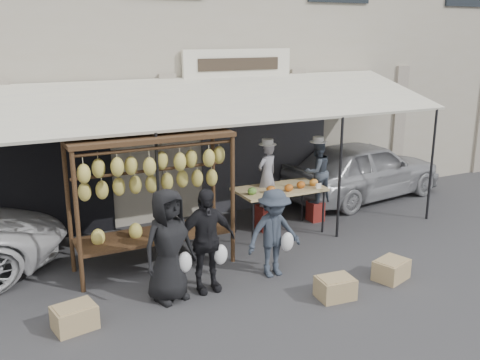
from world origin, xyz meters
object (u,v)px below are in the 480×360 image
at_px(vendor_right, 317,172).
at_px(customer_right, 274,233).
at_px(banana_rack, 152,176).
at_px(crate_near_a, 335,288).
at_px(customer_mid, 205,240).
at_px(produce_table, 281,190).
at_px(customer_left, 168,245).
at_px(crate_near_b, 391,270).
at_px(vendor_left, 267,175).
at_px(sedan, 363,169).
at_px(crate_far, 75,317).

distance_m(vendor_right, customer_right, 2.81).
height_order(banana_rack, crate_near_a, banana_rack).
height_order(customer_mid, crate_near_a, customer_mid).
relative_size(produce_table, customer_left, 1.02).
xyz_separation_m(vendor_right, crate_near_b, (-0.48, -2.82, -0.89)).
height_order(vendor_right, crate_near_b, vendor_right).
xyz_separation_m(vendor_left, vendor_right, (1.16, 0.00, -0.07)).
xyz_separation_m(produce_table, customer_left, (-2.80, -1.60, -0.03)).
xyz_separation_m(crate_near_a, sedan, (3.52, 3.79, 0.54)).
xyz_separation_m(produce_table, vendor_right, (1.02, 0.29, 0.18)).
xyz_separation_m(produce_table, vendor_left, (-0.14, 0.29, 0.25)).
relative_size(vendor_right, customer_right, 0.90).
height_order(customer_left, crate_far, customer_left).
xyz_separation_m(vendor_right, crate_far, (-5.21, -2.11, -0.89)).
relative_size(crate_near_a, crate_near_b, 0.99).
distance_m(customer_left, crate_far, 1.57).
relative_size(crate_near_a, sedan, 0.13).
height_order(customer_right, sedan, customer_right).
bearing_deg(vendor_left, crate_far, 10.41).
height_order(vendor_right, sedan, vendor_right).
distance_m(produce_table, vendor_left, 0.41).
bearing_deg(customer_mid, crate_near_a, -33.29).
height_order(produce_table, vendor_left, vendor_left).
height_order(produce_table, customer_mid, customer_mid).
distance_m(produce_table, customer_left, 3.22).
xyz_separation_m(vendor_right, customer_left, (-3.82, -1.88, -0.21)).
bearing_deg(sedan, customer_right, 116.86).
distance_m(vendor_left, customer_mid, 2.81).
relative_size(vendor_right, crate_near_b, 2.44).
bearing_deg(banana_rack, crate_near_a, -47.06).
bearing_deg(banana_rack, customer_left, -97.32).
distance_m(produce_table, sedan, 3.12).
xyz_separation_m(produce_table, crate_near_b, (0.54, -2.53, -0.71)).
relative_size(vendor_left, vendor_right, 0.98).
xyz_separation_m(produce_table, customer_mid, (-2.22, -1.57, -0.07)).
xyz_separation_m(banana_rack, crate_near_a, (2.03, -2.18, -1.42)).
relative_size(customer_right, crate_far, 2.69).
distance_m(vendor_right, crate_near_b, 3.00).
distance_m(crate_near_a, crate_far, 3.67).
relative_size(produce_table, customer_right, 1.19).
relative_size(vendor_left, customer_right, 0.88).
xyz_separation_m(vendor_left, customer_right, (-0.91, -1.87, -0.40)).
xyz_separation_m(banana_rack, crate_far, (-1.54, -1.36, -1.41)).
relative_size(banana_rack, crate_near_b, 4.93).
xyz_separation_m(customer_left, customer_right, (1.75, 0.02, -0.12)).
height_order(vendor_right, crate_near_a, vendor_right).
height_order(vendor_left, vendor_right, vendor_left).
relative_size(customer_mid, crate_near_b, 3.03).
bearing_deg(banana_rack, vendor_left, 16.69).
bearing_deg(customer_left, customer_mid, -12.94).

